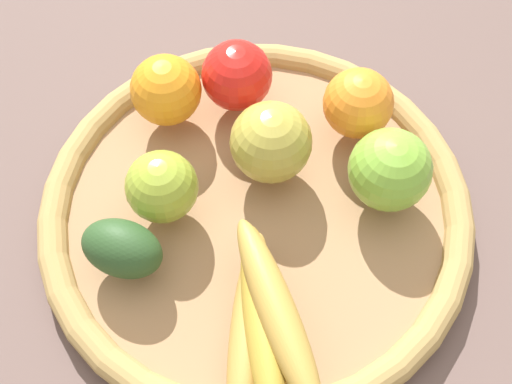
% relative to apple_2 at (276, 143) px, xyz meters
% --- Properties ---
extents(ground_plane, '(2.40, 2.40, 0.00)m').
position_rel_apple_2_xyz_m(ground_plane, '(-0.05, 0.00, -0.07)').
color(ground_plane, brown).
rests_on(ground_plane, ground).
extents(basket, '(0.43, 0.43, 0.04)m').
position_rel_apple_2_xyz_m(basket, '(-0.05, 0.00, -0.06)').
color(basket, '#99734F').
rests_on(basket, ground_plane).
extents(apple_2, '(0.11, 0.11, 0.08)m').
position_rel_apple_2_xyz_m(apple_2, '(0.00, 0.00, 0.00)').
color(apple_2, '#A99C3C').
rests_on(apple_2, basket).
extents(avocado, '(0.05, 0.08, 0.05)m').
position_rel_apple_2_xyz_m(avocado, '(-0.14, 0.10, -0.01)').
color(avocado, '#284822').
rests_on(avocado, basket).
extents(banana_bunch, '(0.19, 0.14, 0.06)m').
position_rel_apple_2_xyz_m(banana_bunch, '(-0.17, -0.04, -0.01)').
color(banana_bunch, '#B2883C').
rests_on(banana_bunch, basket).
extents(apple_3, '(0.09, 0.09, 0.07)m').
position_rel_apple_2_xyz_m(apple_3, '(-0.08, 0.09, -0.01)').
color(apple_3, '#8FA530').
rests_on(apple_3, basket).
extents(apple_0, '(0.08, 0.08, 0.08)m').
position_rel_apple_2_xyz_m(apple_0, '(0.00, -0.11, -0.00)').
color(apple_0, '#78B037').
rests_on(apple_0, basket).
extents(orange_0, '(0.10, 0.10, 0.07)m').
position_rel_apple_2_xyz_m(orange_0, '(0.03, 0.12, -0.00)').
color(orange_0, orange).
rests_on(orange_0, basket).
extents(apple_1, '(0.08, 0.08, 0.07)m').
position_rel_apple_2_xyz_m(apple_1, '(0.07, 0.06, -0.00)').
color(apple_1, red).
rests_on(apple_1, basket).
extents(orange_1, '(0.09, 0.09, 0.07)m').
position_rel_apple_2_xyz_m(orange_1, '(0.07, -0.06, -0.00)').
color(orange_1, orange).
rests_on(orange_1, basket).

